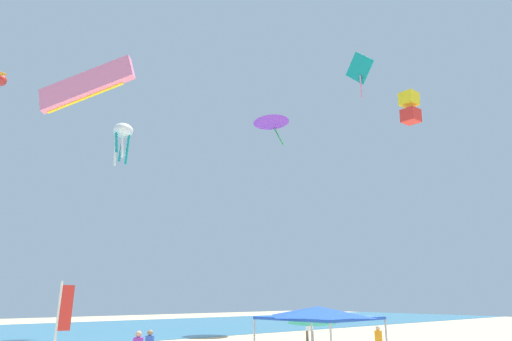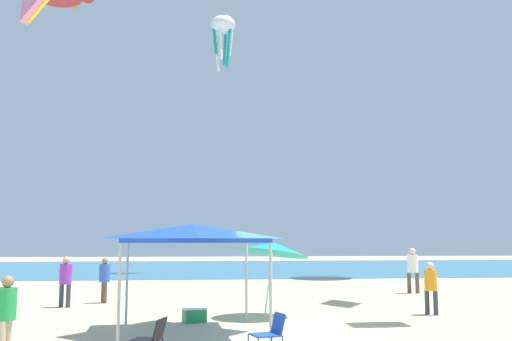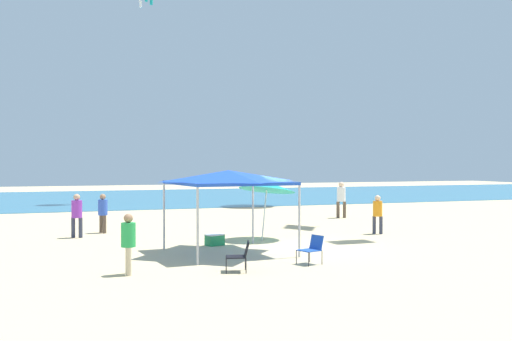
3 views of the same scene
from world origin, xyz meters
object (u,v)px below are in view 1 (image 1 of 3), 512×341
object	(u,v)px
canopy_tent	(319,313)
kite_box_yellow	(410,108)
person_watching_sky	(379,339)
beach_umbrella	(311,320)
kite_delta_purple	(271,119)
kite_parafoil_pink	(86,85)
person_far_stroller	(309,327)
banner_flag	(58,338)
kite_octopus_white	(123,133)
kite_diamond_teal	(360,70)

from	to	relation	value
canopy_tent	kite_box_yellow	world-z (taller)	kite_box_yellow
person_watching_sky	kite_box_yellow	bearing A→B (deg)	26.84
beach_umbrella	kite_box_yellow	size ratio (longest dim) A/B	1.24
kite_box_yellow	kite_delta_purple	size ratio (longest dim) A/B	0.42
person_watching_sky	kite_parafoil_pink	xyz separation A→B (m)	(-13.60, 7.19, 12.66)
beach_umbrella	person_far_stroller	bearing A→B (deg)	44.24
kite_parafoil_pink	banner_flag	bearing A→B (deg)	120.93
banner_flag	kite_parafoil_pink	bearing A→B (deg)	74.37
person_watching_sky	kite_delta_purple	distance (m)	26.83
kite_box_yellow	banner_flag	bearing A→B (deg)	4.92
kite_octopus_white	beach_umbrella	bearing A→B (deg)	-100.38
person_watching_sky	kite_delta_purple	bearing A→B (deg)	115.35
beach_umbrella	person_watching_sky	distance (m)	4.99
kite_box_yellow	kite_octopus_white	distance (m)	25.37
beach_umbrella	kite_parafoil_pink	size ratio (longest dim) A/B	0.58
canopy_tent	kite_delta_purple	distance (m)	30.38
canopy_tent	kite_parafoil_pink	size ratio (longest dim) A/B	0.88
kite_diamond_teal	kite_box_yellow	distance (m)	8.18
banner_flag	kite_delta_purple	bearing A→B (deg)	38.11
canopy_tent	banner_flag	bearing A→B (deg)	176.78
kite_diamond_teal	kite_box_yellow	world-z (taller)	kite_diamond_teal
person_far_stroller	canopy_tent	bearing A→B (deg)	-102.87
kite_delta_purple	kite_octopus_white	world-z (taller)	kite_delta_purple
person_watching_sky	kite_box_yellow	size ratio (longest dim) A/B	0.80
person_far_stroller	beach_umbrella	bearing A→B (deg)	-103.87
person_far_stroller	person_watching_sky	xyz separation A→B (m)	(-2.06, -6.75, -0.19)
banner_flag	person_far_stroller	size ratio (longest dim) A/B	1.78
person_far_stroller	kite_parafoil_pink	bearing A→B (deg)	-149.71
kite_box_yellow	kite_octopus_white	world-z (taller)	kite_octopus_white
banner_flag	kite_delta_purple	size ratio (longest dim) A/B	0.71
kite_diamond_teal	kite_parafoil_pink	bearing A→B (deg)	92.99
kite_delta_purple	banner_flag	bearing A→B (deg)	18.13
canopy_tent	beach_umbrella	distance (m)	3.62
beach_umbrella	kite_parafoil_pink	world-z (taller)	kite_parafoil_pink
beach_umbrella	kite_diamond_teal	distance (m)	21.14
kite_parafoil_pink	person_watching_sky	bearing A→B (deg)	-161.30
banner_flag	kite_diamond_teal	world-z (taller)	kite_diamond_teal
kite_parafoil_pink	kite_delta_purple	bearing A→B (deg)	-109.61
canopy_tent	kite_diamond_teal	distance (m)	22.73
beach_umbrella	kite_octopus_white	bearing A→B (deg)	91.79
kite_octopus_white	canopy_tent	bearing A→B (deg)	-106.10
canopy_tent	person_far_stroller	size ratio (longest dim) A/B	1.96
kite_parafoil_pink	kite_octopus_white	size ratio (longest dim) A/B	1.08
banner_flag	beach_umbrella	bearing A→B (deg)	10.81
person_far_stroller	kite_parafoil_pink	xyz separation A→B (m)	(-15.66, 0.44, 12.47)
kite_diamond_teal	kite_octopus_white	world-z (taller)	kite_diamond_teal
banner_flag	kite_box_yellow	size ratio (longest dim) A/B	1.71
person_watching_sky	kite_octopus_white	world-z (taller)	kite_octopus_white
canopy_tent	kite_box_yellow	size ratio (longest dim) A/B	1.88
person_far_stroller	kite_octopus_white	size ratio (longest dim) A/B	0.48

